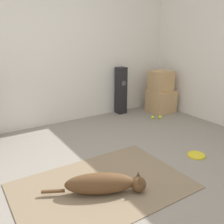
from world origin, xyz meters
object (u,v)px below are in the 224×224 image
Objects in this scene: dog at (104,184)px; cardboard_box_lower at (161,101)px; cardboard_box_upper at (161,81)px; floor_speaker at (121,91)px; frisbee at (196,155)px; tennis_ball_near_speaker at (153,117)px; tennis_ball_by_boxes at (160,117)px.

cardboard_box_lower is (2.40, 1.75, 0.10)m from dog.
floor_speaker is at bearing 153.78° from cardboard_box_upper.
frisbee is 1.53m from tennis_ball_near_speaker.
floor_speaker reaches higher than tennis_ball_by_boxes.
tennis_ball_by_boxes is at bearing 65.25° from frisbee.
floor_speaker is 14.00× the size of tennis_ball_near_speaker.
frisbee is 0.48× the size of cardboard_box_lower.
dog is at bearing -142.90° from tennis_ball_near_speaker.
frisbee is 3.52× the size of tennis_ball_by_boxes.
cardboard_box_upper is at bearing 48.56° from tennis_ball_by_boxes.
tennis_ball_near_speaker is (1.95, 1.48, -0.09)m from dog.
frisbee is 3.52× the size of tennis_ball_near_speaker.
frisbee is at bearing 1.51° from dog.
floor_speaker is at bearing 51.88° from dog.
cardboard_box_lower is 7.26× the size of tennis_ball_near_speaker.
frisbee is 1.52m from tennis_ball_by_boxes.
tennis_ball_by_boxes is (-0.30, -0.34, -0.61)m from cardboard_box_upper.
dog is at bearing -128.12° from floor_speaker.
cardboard_box_lower reaches higher than tennis_ball_by_boxes.
dog reaches higher than tennis_ball_by_boxes.
floor_speaker is (0.22, 2.08, 0.45)m from frisbee.
cardboard_box_lower is 0.52× the size of floor_speaker.
dog is 2.71m from floor_speaker.
dog is at bearing -143.54° from cardboard_box_upper.
frisbee is at bearing -109.52° from tennis_ball_near_speaker.
dog is 2.97m from cardboard_box_lower.
floor_speaker reaches higher than tennis_ball_near_speaker.
cardboard_box_lower reaches higher than frisbee.
floor_speaker reaches higher than cardboard_box_upper.
cardboard_box_upper is (2.38, 1.76, 0.52)m from dog.
cardboard_box_lower is at bearing 36.00° from dog.
tennis_ball_near_speaker is at bearing 70.48° from frisbee.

